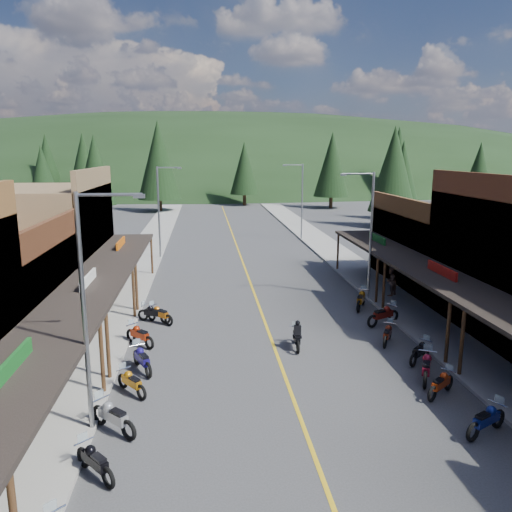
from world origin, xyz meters
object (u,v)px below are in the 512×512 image
object	(u,v)px
pine_6	(479,168)
pine_7	(47,163)
pine_1	(84,164)
rider_on_bike	(297,337)
bike_west_6	(132,381)
bike_west_9	(160,313)
shop_west_3	(40,242)
bike_east_8	(388,333)
pine_2	(159,160)
pine_8	(43,180)
streetlight_0	(88,303)
bike_east_7	(420,351)
shop_east_3	(446,248)
bike_east_4	(487,419)
bike_east_6	(426,366)
pine_11	(394,169)
pine_4	(332,164)
pine_5	(398,159)
bike_west_4	(95,460)
pine_10	(95,170)
bike_west_5	(113,415)
streetlight_2	(369,230)
streetlight_1	(160,208)
bike_west_8	(140,334)
bike_east_10	(361,299)
bike_west_7	(142,358)
bike_east_5	(441,383)
pine_3	(244,168)
bike_east_9	(383,314)
bike_west_10	(154,312)
pedestrian_east_b	(391,281)

from	to	relation	value
pine_6	pine_7	world-z (taller)	pine_7
pine_1	rider_on_bike	bearing A→B (deg)	-70.20
bike_west_6	bike_west_9	bearing A→B (deg)	47.96
shop_west_3	bike_east_8	size ratio (longest dim) A/B	5.79
pine_2	pine_8	size ratio (longest dim) A/B	1.40
streetlight_0	bike_east_8	distance (m)	14.64
bike_east_7	shop_east_3	bearing A→B (deg)	107.98
bike_east_4	bike_east_6	size ratio (longest dim) A/B	0.92
pine_11	bike_west_6	distance (m)	49.49
streetlight_0	pine_1	xyz separation A→B (m)	(-17.05, 76.00, 2.78)
bike_east_6	pine_6	bearing A→B (deg)	86.12
pine_1	pine_4	world-z (taller)	same
shop_east_3	pine_5	bearing A→B (deg)	71.55
pine_5	bike_west_4	world-z (taller)	pine_5
pine_10	bike_west_5	bearing A→B (deg)	-78.30
streetlight_0	streetlight_2	world-z (taller)	same
pine_6	bike_west_9	world-z (taller)	pine_6
pine_5	bike_west_6	distance (m)	85.83
streetlight_2	shop_east_3	bearing A→B (deg)	25.88
pine_4	bike_west_6	distance (m)	68.26
shop_east_3	streetlight_1	bearing A→B (deg)	152.67
shop_west_3	bike_west_8	world-z (taller)	shop_west_3
bike_east_8	pine_7	bearing A→B (deg)	146.42
pine_5	pine_8	world-z (taller)	pine_5
streetlight_1	bike_east_10	distance (m)	20.90
bike_west_7	bike_west_9	distance (m)	6.15
bike_east_5	bike_east_6	size ratio (longest dim) A/B	0.85
pine_7	bike_east_10	bearing A→B (deg)	-61.49
shop_west_3	pine_10	size ratio (longest dim) A/B	0.94
pine_3	bike_east_9	distance (m)	63.20
bike_east_4	bike_west_10	bearing A→B (deg)	-164.36
pine_11	bike_west_9	size ratio (longest dim) A/B	6.32
bike_east_7	bike_west_6	bearing A→B (deg)	-124.02
bike_west_4	streetlight_2	bearing A→B (deg)	10.03
bike_east_7	pine_3	bearing A→B (deg)	139.86
pine_11	bike_west_10	bearing A→B (deg)	-128.17
streetlight_0	bike_west_4	bearing A→B (deg)	-79.41
pedestrian_east_b	bike_west_9	bearing A→B (deg)	-29.07
shop_west_3	bike_west_7	world-z (taller)	shop_west_3
streetlight_0	streetlight_2	distance (m)	19.73
pine_7	bike_west_9	distance (m)	76.29
shop_west_3	bike_east_10	distance (m)	20.67
bike_east_8	shop_west_3	bearing A→B (deg)	-179.19
pedestrian_east_b	bike_west_8	bearing A→B (deg)	-18.78
bike_west_4	bike_east_5	bearing A→B (deg)	-24.12
bike_west_5	bike_east_6	bearing A→B (deg)	-34.12
bike_east_10	pedestrian_east_b	bearing A→B (deg)	66.32
pine_10	bike_east_10	size ratio (longest dim) A/B	5.30
pine_7	bike_west_5	bearing A→B (deg)	-72.67
bike_west_4	bike_west_8	world-z (taller)	bike_west_8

